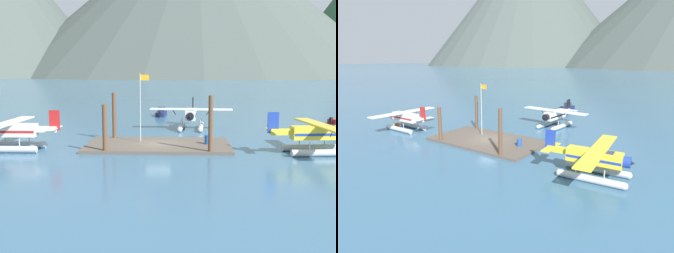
# 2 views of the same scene
# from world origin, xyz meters

# --- Properties ---
(ground_plane) EXTENTS (1200.00, 1200.00, 0.00)m
(ground_plane) POSITION_xyz_m (0.00, 0.00, 0.00)
(ground_plane) COLOR #38607F
(dock_platform) EXTENTS (14.15, 8.08, 0.30)m
(dock_platform) POSITION_xyz_m (0.00, 0.00, 0.15)
(dock_platform) COLOR brown
(dock_platform) RESTS_ON ground
(piling_near_left) EXTENTS (0.44, 0.44, 4.49)m
(piling_near_left) POSITION_xyz_m (-4.63, -3.62, 2.25)
(piling_near_left) COLOR brown
(piling_near_left) RESTS_ON ground
(piling_near_right) EXTENTS (0.42, 0.42, 5.33)m
(piling_near_right) POSITION_xyz_m (4.91, -3.72, 2.67)
(piling_near_right) COLOR brown
(piling_near_right) RESTS_ON ground
(piling_far_left) EXTENTS (0.41, 0.41, 5.15)m
(piling_far_left) POSITION_xyz_m (-4.94, 3.60, 2.58)
(piling_far_left) COLOR brown
(piling_far_left) RESTS_ON ground
(flagpole) EXTENTS (0.95, 0.10, 6.96)m
(flagpole) POSITION_xyz_m (-1.76, 1.17, 4.56)
(flagpole) COLOR silver
(flagpole) RESTS_ON dock_platform
(fuel_drum) EXTENTS (0.62, 0.62, 0.88)m
(fuel_drum) POSITION_xyz_m (4.88, 0.02, 0.74)
(fuel_drum) COLOR #1E4C99
(fuel_drum) RESTS_ON dock_platform
(mooring_buoy) EXTENTS (0.73, 0.73, 0.73)m
(mooring_buoy) POSITION_xyz_m (-16.11, -2.31, 0.37)
(mooring_buoy) COLOR orange
(mooring_buoy) RESTS_ON ground
(mountain_ridge_centre_peak) EXTENTS (346.88, 346.88, 210.56)m
(mountain_ridge_centre_peak) POSITION_xyz_m (-243.32, 409.20, 105.28)
(mountain_ridge_centre_peak) COLOR #424C47
(mountain_ridge_centre_peak) RESTS_ON ground
(seaplane_white_bow_right) EXTENTS (10.48, 7.97, 3.84)m
(seaplane_white_bow_right) POSITION_xyz_m (3.53, 12.23, 1.58)
(seaplane_white_bow_right) COLOR #B7BABF
(seaplane_white_bow_right) RESTS_ON ground
(seaplane_yellow_stbd_aft) EXTENTS (7.97, 10.48, 3.84)m
(seaplane_yellow_stbd_aft) POSITION_xyz_m (14.71, -2.99, 1.58)
(seaplane_yellow_stbd_aft) COLOR #B7BABF
(seaplane_yellow_stbd_aft) RESTS_ON ground
(seaplane_cream_port_aft) EXTENTS (7.98, 10.41, 3.84)m
(seaplane_cream_port_aft) POSITION_xyz_m (-13.81, -2.28, 1.58)
(seaplane_cream_port_aft) COLOR #B7BABF
(seaplane_cream_port_aft) RESTS_ON ground
(boat_navy_open_north) EXTENTS (1.81, 4.89, 1.50)m
(boat_navy_open_north) POSITION_xyz_m (-1.04, 27.49, 0.49)
(boat_navy_open_north) COLOR navy
(boat_navy_open_north) RESTS_ON ground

